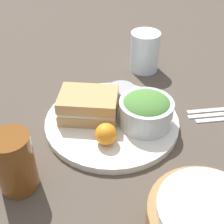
{
  "coord_description": "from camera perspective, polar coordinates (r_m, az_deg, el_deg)",
  "views": [
    {
      "loc": [
        0.12,
        0.53,
        0.47
      ],
      "look_at": [
        0.0,
        0.0,
        0.04
      ],
      "focal_mm": 50.0,
      "sensor_mm": 36.0,
      "label": 1
    }
  ],
  "objects": [
    {
      "name": "ground_plane",
      "position": [
        0.72,
        -0.0,
        -2.25
      ],
      "size": [
        4.0,
        4.0,
        0.0
      ],
      "primitive_type": "plane",
      "color": "#4C4238"
    },
    {
      "name": "plate",
      "position": [
        0.71,
        -0.0,
        -1.76
      ],
      "size": [
        0.3,
        0.3,
        0.02
      ],
      "primitive_type": "cylinder",
      "color": "white",
      "rests_on": "ground_plane"
    },
    {
      "name": "sandwich",
      "position": [
        0.7,
        -4.32,
        1.23
      ],
      "size": [
        0.15,
        0.13,
        0.06
      ],
      "color": "tan",
      "rests_on": "plate"
    },
    {
      "name": "salad_bowl",
      "position": [
        0.68,
        6.24,
        0.4
      ],
      "size": [
        0.12,
        0.12,
        0.07
      ],
      "color": "silver",
      "rests_on": "plate"
    },
    {
      "name": "dressing_cup",
      "position": [
        0.76,
        1.7,
        3.29
      ],
      "size": [
        0.07,
        0.07,
        0.04
      ],
      "primitive_type": "cylinder",
      "color": "#99999E",
      "rests_on": "plate"
    },
    {
      "name": "orange_wedge",
      "position": [
        0.64,
        -1.12,
        -4.06
      ],
      "size": [
        0.05,
        0.05,
        0.05
      ],
      "primitive_type": "sphere",
      "color": "orange",
      "rests_on": "plate"
    },
    {
      "name": "drink_glass",
      "position": [
        0.58,
        -17.38,
        -8.83
      ],
      "size": [
        0.07,
        0.07,
        0.12
      ],
      "primitive_type": "cylinder",
      "color": "brown",
      "rests_on": "ground_plane"
    },
    {
      "name": "bread_basket",
      "position": [
        0.53,
        16.49,
        -18.78
      ],
      "size": [
        0.18,
        0.18,
        0.08
      ],
      "color": "#997547",
      "rests_on": "ground_plane"
    },
    {
      "name": "fork",
      "position": [
        0.81,
        19.24,
        0.52
      ],
      "size": [
        0.17,
        0.03,
        0.01
      ],
      "primitive_type": "cube",
      "rotation": [
        0.0,
        0.0,
        3.05
      ],
      "color": "silver",
      "rests_on": "ground_plane"
    },
    {
      "name": "knife",
      "position": [
        0.79,
        19.74,
        -0.27
      ],
      "size": [
        0.18,
        0.03,
        0.01
      ],
      "primitive_type": "cube",
      "rotation": [
        0.0,
        0.0,
        3.05
      ],
      "color": "silver",
      "rests_on": "ground_plane"
    },
    {
      "name": "water_glass",
      "position": [
        0.9,
        5.99,
        10.94
      ],
      "size": [
        0.08,
        0.08,
        0.11
      ],
      "primitive_type": "cylinder",
      "color": "silver",
      "rests_on": "ground_plane"
    }
  ]
}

